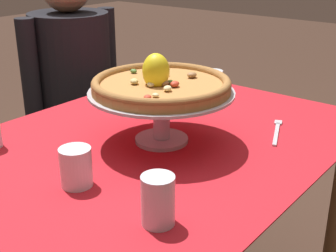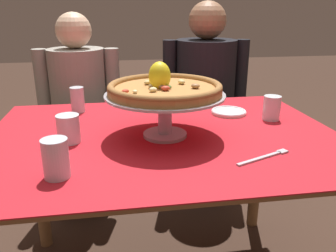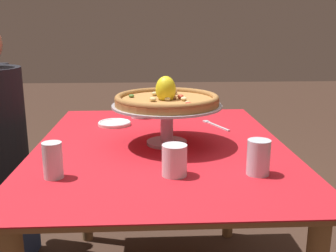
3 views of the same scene
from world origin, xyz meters
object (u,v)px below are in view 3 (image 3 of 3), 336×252
Objects in this scene: pizza_stand at (167,114)px; side_plate at (114,123)px; water_glass_side_left at (174,162)px; pizza at (167,99)px; water_glass_back_left at (53,163)px; water_glass_side_right at (138,109)px; water_glass_front_left at (258,160)px; dinner_fork at (215,125)px.

side_plate is at bearing 35.52° from pizza_stand.
water_glass_side_left is 0.64× the size of side_plate.
pizza is at bearing 165.83° from pizza_stand.
pizza is 2.61× the size of side_plate.
water_glass_side_left is 0.88× the size of water_glass_back_left.
water_glass_side_right is (0.47, 0.12, -0.14)m from pizza.
water_glass_side_left is at bearing 89.17° from water_glass_front_left.
pizza is 0.36m from water_glass_side_left.
water_glass_back_left reaches higher than side_plate.
pizza_stand is at bearing -14.17° from pizza.
water_glass_side_left is (-0.33, -0.01, -0.14)m from pizza.
side_plate is (-0.15, 0.11, -0.03)m from water_glass_side_right.
water_glass_back_left is 1.11× the size of water_glass_side_right.
dinner_fork is at bearing -94.41° from side_plate.
side_plate is 0.77× the size of dinner_fork.
water_glass_front_left is 1.13× the size of water_glass_side_left.
water_glass_side_left is 0.49× the size of dinner_fork.
pizza is 2.00× the size of dinner_fork.
water_glass_side_left is at bearing -89.79° from water_glass_back_left.
pizza is 3.56× the size of water_glass_back_left.
dinner_fork is (-0.04, -0.47, -0.01)m from side_plate.
dinner_fork is at bearing -39.49° from pizza.
water_glass_front_left is at bearing -177.10° from dinner_fork.
water_glass_side_right reaches higher than dinner_fork.
water_glass_front_left is at bearing -142.86° from side_plate.
pizza_stand is 0.41m from side_plate.
pizza_stand is 3.78× the size of water_glass_back_left.
water_glass_side_left is at bearing -170.79° from water_glass_side_right.
water_glass_side_right is 0.66× the size of side_plate.
pizza_stand is at bearing -144.48° from side_plate.
water_glass_side_right is at bearing 9.21° from water_glass_side_left.
water_glass_side_right is (0.47, 0.12, -0.08)m from pizza_stand.
water_glass_side_right is at bearing 14.63° from pizza_stand.
pizza_stand is 1.06× the size of pizza.
pizza_stand is 0.50m from water_glass_back_left.
water_glass_back_left is 0.56× the size of dinner_fork.
water_glass_front_left reaches higher than water_glass_side_right.
water_glass_front_left is 0.90m from water_glass_side_right.
pizza_stand is 0.44m from water_glass_front_left.
water_glass_front_left is 0.63m from water_glass_back_left.
water_glass_back_left is 0.84m from water_glass_side_right.
pizza_stand is 4.21× the size of water_glass_side_right.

